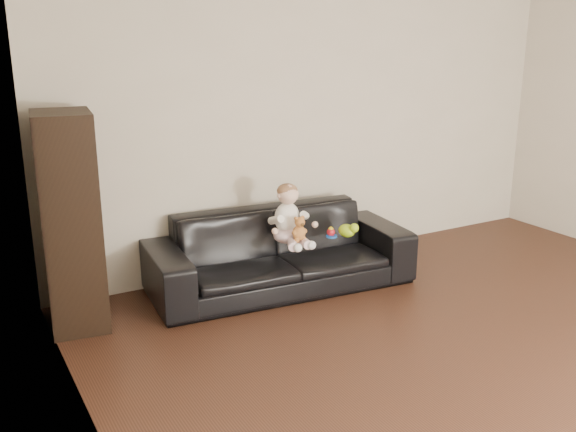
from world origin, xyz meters
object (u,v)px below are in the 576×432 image
cabinet (71,222)px  sofa (280,251)px  toy_green (347,231)px  teddy_bear (299,229)px  toy_rattle (331,232)px  toy_blue_disc (332,236)px  baby (289,218)px

cabinet → sofa: bearing=4.2°
sofa → toy_green: sofa is taller
cabinet → toy_green: 2.13m
teddy_bear → toy_rattle: teddy_bear is taller
cabinet → toy_rattle: 2.02m
toy_green → toy_blue_disc: 0.13m
teddy_bear → baby: bearing=100.9°
toy_rattle → toy_blue_disc: (-0.01, -0.02, -0.03)m
cabinet → toy_blue_disc: cabinet is taller
baby → toy_blue_disc: size_ratio=5.18×
sofa → toy_blue_disc: 0.44m
toy_green → sofa: bearing=157.5°
teddy_bear → toy_blue_disc: 0.41m
toy_rattle → toy_green: bearing=-37.6°
sofa → cabinet: size_ratio=1.39×
sofa → teddy_bear: (0.03, -0.26, 0.25)m
baby → toy_rattle: baby is taller
sofa → baby: 0.33m
cabinet → toy_rattle: (1.98, -0.23, -0.32)m
sofa → cabinet: 1.65m
baby → toy_green: bearing=6.5°
cabinet → baby: 1.62m
baby → toy_green: baby is taller
teddy_bear → toy_rattle: size_ratio=2.82×
teddy_bear → toy_green: 0.49m
sofa → teddy_bear: size_ratio=10.81×
baby → teddy_bear: 0.16m
toy_rattle → cabinet: bearing=173.4°
toy_green → cabinet: bearing=171.6°
baby → teddy_bear: bearing=-68.7°
toy_rattle → toy_blue_disc: bearing=-107.1°
toy_blue_disc → sofa: bearing=159.1°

